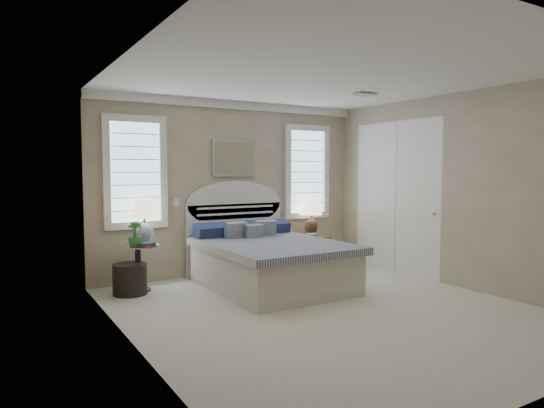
% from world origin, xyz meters
% --- Properties ---
extents(floor, '(4.50, 5.00, 0.01)m').
position_xyz_m(floor, '(0.00, 0.00, 0.00)').
color(floor, silver).
rests_on(floor, ground).
extents(ceiling, '(4.50, 5.00, 0.01)m').
position_xyz_m(ceiling, '(0.00, 0.00, 2.70)').
color(ceiling, white).
rests_on(ceiling, wall_back).
extents(wall_back, '(4.50, 0.02, 2.70)m').
position_xyz_m(wall_back, '(0.00, 2.50, 1.35)').
color(wall_back, tan).
rests_on(wall_back, floor).
extents(wall_left, '(0.02, 5.00, 2.70)m').
position_xyz_m(wall_left, '(-2.25, 0.00, 1.35)').
color(wall_left, tan).
rests_on(wall_left, floor).
extents(wall_right, '(0.02, 5.00, 2.70)m').
position_xyz_m(wall_right, '(2.25, 0.00, 1.35)').
color(wall_right, tan).
rests_on(wall_right, floor).
extents(crown_molding, '(4.50, 0.08, 0.12)m').
position_xyz_m(crown_molding, '(0.00, 2.46, 2.64)').
color(crown_molding, white).
rests_on(crown_molding, wall_back).
extents(hvac_vent, '(0.30, 0.20, 0.02)m').
position_xyz_m(hvac_vent, '(1.20, 0.80, 2.68)').
color(hvac_vent, '#B2B2B2').
rests_on(hvac_vent, ceiling).
extents(switch_plate, '(0.08, 0.01, 0.12)m').
position_xyz_m(switch_plate, '(-0.95, 2.48, 1.15)').
color(switch_plate, white).
rests_on(switch_plate, wall_back).
extents(window_left, '(0.90, 0.06, 1.60)m').
position_xyz_m(window_left, '(-1.55, 2.48, 1.60)').
color(window_left, '#AAC4D7').
rests_on(window_left, wall_back).
extents(window_right, '(0.90, 0.06, 1.60)m').
position_xyz_m(window_right, '(1.40, 2.48, 1.60)').
color(window_right, '#AAC4D7').
rests_on(window_right, wall_back).
extents(painting, '(0.74, 0.04, 0.58)m').
position_xyz_m(painting, '(0.00, 2.46, 1.82)').
color(painting, silver).
rests_on(painting, wall_back).
extents(closet_door, '(0.02, 1.80, 2.40)m').
position_xyz_m(closet_door, '(2.23, 1.20, 1.20)').
color(closet_door, white).
rests_on(closet_door, floor).
extents(bed, '(1.72, 2.28, 1.47)m').
position_xyz_m(bed, '(0.00, 1.46, 0.39)').
color(bed, silver).
rests_on(bed, floor).
extents(side_table_left, '(0.56, 0.56, 0.63)m').
position_xyz_m(side_table_left, '(-1.65, 2.05, 0.39)').
color(side_table_left, black).
rests_on(side_table_left, floor).
extents(nightstand_right, '(0.50, 0.40, 0.53)m').
position_xyz_m(nightstand_right, '(1.30, 2.15, 0.39)').
color(nightstand_right, olive).
rests_on(nightstand_right, floor).
extents(floor_pot, '(0.56, 0.56, 0.40)m').
position_xyz_m(floor_pot, '(-1.79, 1.94, 0.20)').
color(floor_pot, black).
rests_on(floor_pot, floor).
extents(lamp_left, '(0.49, 0.49, 0.61)m').
position_xyz_m(lamp_left, '(-1.52, 2.19, 1.00)').
color(lamp_left, silver).
rests_on(lamp_left, side_table_left).
extents(lamp_right, '(0.37, 0.37, 0.60)m').
position_xyz_m(lamp_right, '(1.36, 2.29, 0.90)').
color(lamp_right, black).
rests_on(lamp_right, nightstand_right).
extents(potted_plant, '(0.23, 0.23, 0.34)m').
position_xyz_m(potted_plant, '(-1.73, 1.88, 0.80)').
color(potted_plant, '#366829').
rests_on(potted_plant, side_table_left).
extents(books_left, '(0.24, 0.21, 0.05)m').
position_xyz_m(books_left, '(-1.59, 1.83, 0.66)').
color(books_left, maroon).
rests_on(books_left, side_table_left).
extents(books_right, '(0.17, 0.12, 0.07)m').
position_xyz_m(books_right, '(1.17, 2.00, 0.56)').
color(books_right, maroon).
rests_on(books_right, nightstand_right).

